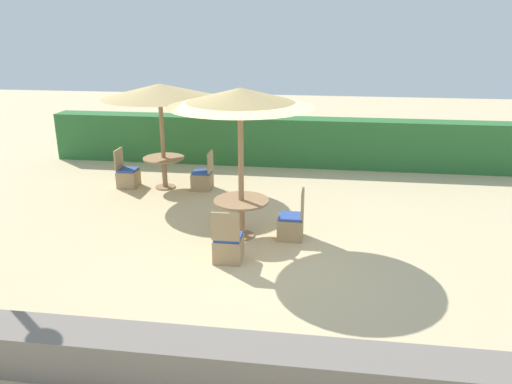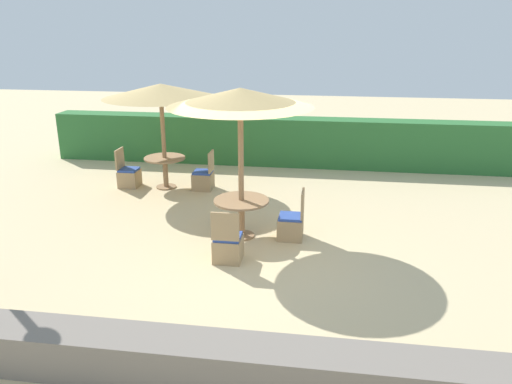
# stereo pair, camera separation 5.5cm
# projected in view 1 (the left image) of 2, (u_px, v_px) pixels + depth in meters

# --- Properties ---
(ground_plane) EXTENTS (40.00, 40.00, 0.00)m
(ground_plane) POSITION_uv_depth(u_px,v_px,m) (251.00, 252.00, 8.67)
(ground_plane) COLOR #D1BA8C
(hedge_row) EXTENTS (13.00, 0.70, 1.32)m
(hedge_row) POSITION_uv_depth(u_px,v_px,m) (282.00, 141.00, 13.83)
(hedge_row) COLOR #2D6B33
(hedge_row) RESTS_ON ground_plane
(stone_border) EXTENTS (10.00, 0.56, 0.54)m
(stone_border) POSITION_uv_depth(u_px,v_px,m) (205.00, 362.00, 5.43)
(stone_border) COLOR slate
(stone_border) RESTS_ON ground_plane
(parasol_back_left) EXTENTS (2.64, 2.64, 2.48)m
(parasol_back_left) POSITION_uv_depth(u_px,v_px,m) (160.00, 91.00, 11.33)
(parasol_back_left) COLOR #93704C
(parasol_back_left) RESTS_ON ground_plane
(round_table_back_left) EXTENTS (0.97, 0.97, 0.75)m
(round_table_back_left) POSITION_uv_depth(u_px,v_px,m) (164.00, 165.00, 11.89)
(round_table_back_left) COLOR #93704C
(round_table_back_left) RESTS_ON ground_plane
(patio_chair_back_left_west) EXTENTS (0.46, 0.46, 0.93)m
(patio_chair_back_left_west) POSITION_uv_depth(u_px,v_px,m) (128.00, 176.00, 12.06)
(patio_chair_back_left_west) COLOR tan
(patio_chair_back_left_west) RESTS_ON ground_plane
(patio_chair_back_left_east) EXTENTS (0.46, 0.46, 0.93)m
(patio_chair_back_left_east) POSITION_uv_depth(u_px,v_px,m) (203.00, 179.00, 11.87)
(patio_chair_back_left_east) COLOR tan
(patio_chair_back_left_east) RESTS_ON ground_plane
(parasol_center) EXTENTS (2.54, 2.54, 2.74)m
(parasol_center) POSITION_uv_depth(u_px,v_px,m) (240.00, 98.00, 8.49)
(parasol_center) COLOR #93704C
(parasol_center) RESTS_ON ground_plane
(round_table_center) EXTENTS (1.01, 1.01, 0.72)m
(round_table_center) POSITION_uv_depth(u_px,v_px,m) (241.00, 208.00, 9.14)
(round_table_center) COLOR #93704C
(round_table_center) RESTS_ON ground_plane
(patio_chair_center_south) EXTENTS (0.46, 0.46, 0.93)m
(patio_chair_center_south) POSITION_uv_depth(u_px,v_px,m) (228.00, 246.00, 8.28)
(patio_chair_center_south) COLOR tan
(patio_chair_center_south) RESTS_ON ground_plane
(patio_chair_center_east) EXTENTS (0.46, 0.46, 0.93)m
(patio_chair_center_east) POSITION_uv_depth(u_px,v_px,m) (291.00, 225.00, 9.15)
(patio_chair_center_east) COLOR tan
(patio_chair_center_east) RESTS_ON ground_plane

